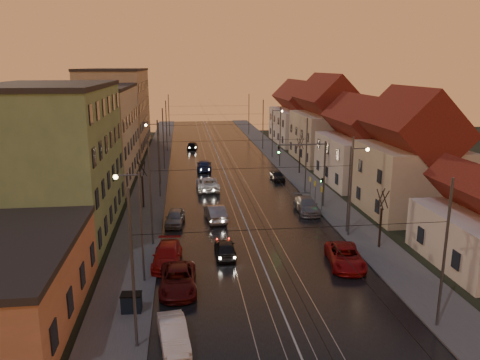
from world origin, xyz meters
name	(u,v)px	position (x,y,z in m)	size (l,w,h in m)	color
ground	(272,288)	(0.00, 0.00, 0.00)	(160.00, 160.00, 0.00)	black
road	(222,167)	(0.00, 40.00, 0.02)	(16.00, 120.00, 0.04)	black
sidewalk_left	(155,168)	(-10.00, 40.00, 0.07)	(4.00, 120.00, 0.15)	#4C4C4C
sidewalk_right	(287,165)	(10.00, 40.00, 0.07)	(4.00, 120.00, 0.15)	#4C4C4C
tram_rail_0	(208,167)	(-2.20, 40.00, 0.06)	(0.06, 120.00, 0.03)	gray
tram_rail_1	(217,167)	(-0.77, 40.00, 0.06)	(0.06, 120.00, 0.03)	gray
tram_rail_2	(227,166)	(0.77, 40.00, 0.06)	(0.06, 120.00, 0.03)	gray
tram_rail_3	(237,166)	(2.20, 40.00, 0.06)	(0.06, 120.00, 0.03)	gray
apartment_left_1	(53,162)	(-17.50, 14.00, 6.50)	(10.00, 18.00, 13.00)	#658856
apartment_left_2	(93,135)	(-17.50, 34.00, 6.00)	(10.00, 20.00, 12.00)	#C3B897
apartment_left_3	(117,111)	(-17.50, 58.00, 7.00)	(10.00, 24.00, 14.00)	tan
house_right_1	(410,161)	(17.00, 15.00, 5.45)	(8.67, 10.20, 10.80)	#B8A98E
house_right_2	(362,148)	(17.00, 28.00, 4.64)	(9.18, 12.24, 9.20)	silver
house_right_3	(327,124)	(17.00, 43.00, 5.80)	(9.18, 14.28, 11.50)	#B8A98E
house_right_4	(299,117)	(17.00, 61.00, 5.05)	(9.18, 16.32, 10.00)	silver
catenary_pole_l_0	(133,271)	(-8.60, -6.00, 4.50)	(0.16, 0.16, 9.00)	#595B60
catenary_pole_r_0	(444,255)	(8.60, -6.00, 4.50)	(0.16, 0.16, 9.00)	#595B60
catenary_pole_l_1	(151,195)	(-8.60, 9.00, 4.50)	(0.16, 0.16, 9.00)	#595B60
catenary_pole_r_1	(351,188)	(8.60, 9.00, 4.50)	(0.16, 0.16, 9.00)	#595B60
catenary_pole_l_2	(159,159)	(-8.60, 24.00, 4.50)	(0.16, 0.16, 9.00)	#595B60
catenary_pole_r_2	(306,156)	(8.60, 24.00, 4.50)	(0.16, 0.16, 9.00)	#595B60
catenary_pole_l_3	(163,139)	(-8.60, 39.00, 4.50)	(0.16, 0.16, 9.00)	#595B60
catenary_pole_r_3	(280,137)	(8.60, 39.00, 4.50)	(0.16, 0.16, 9.00)	#595B60
catenary_pole_l_4	(166,126)	(-8.60, 54.00, 4.50)	(0.16, 0.16, 9.00)	#595B60
catenary_pole_r_4	(263,125)	(8.60, 54.00, 4.50)	(0.16, 0.16, 9.00)	#595B60
catenary_pole_l_5	(169,116)	(-8.60, 72.00, 4.50)	(0.16, 0.16, 9.00)	#595B60
catenary_pole_r_5	(249,115)	(8.60, 72.00, 4.50)	(0.16, 0.16, 9.00)	#595B60
street_lamp_0	(136,217)	(-9.10, 2.00, 4.89)	(1.75, 0.32, 8.00)	#595B60
street_lamp_1	(353,181)	(9.10, 10.00, 4.89)	(1.75, 0.32, 8.00)	#595B60
street_lamp_2	(157,147)	(-9.10, 30.00, 4.89)	(1.75, 0.32, 8.00)	#595B60
street_lamp_3	(274,129)	(9.10, 46.00, 4.89)	(1.75, 0.32, 8.00)	#595B60
traffic_light_mast	(315,166)	(7.99, 18.00, 4.60)	(5.30, 0.32, 7.20)	#595B60
bare_tree_0	(143,186)	(-10.20, 20.00, 2.49)	(1.09, 1.09, 5.11)	black
bare_tree_1	(381,220)	(10.20, 6.00, 2.49)	(1.09, 1.09, 5.11)	black
bare_tree_2	(300,157)	(10.40, 34.00, 2.49)	(1.09, 1.09, 5.11)	black
driving_car_0	(225,248)	(-2.72, 5.95, 0.68)	(1.60, 3.99, 1.36)	black
driving_car_1	(215,213)	(-2.85, 14.96, 0.79)	(1.68, 4.81, 1.59)	gray
driving_car_2	(208,184)	(-2.96, 26.75, 0.79)	(2.63, 5.71, 1.59)	white
driving_car_3	(204,165)	(-2.84, 37.85, 0.75)	(2.10, 5.17, 1.50)	navy
driving_car_4	(192,145)	(-4.15, 55.95, 0.71)	(1.68, 4.18, 1.42)	black
parked_left_0	(173,334)	(-6.64, -5.92, 0.68)	(1.43, 4.11, 1.36)	silver
parked_left_1	(178,280)	(-6.42, 0.59, 0.74)	(2.45, 5.32, 1.48)	#4F0D0D
parked_left_2	(167,256)	(-7.26, 4.85, 0.75)	(2.09, 5.15, 1.50)	#A81310
parked_left_3	(175,217)	(-6.79, 14.26, 0.71)	(1.68, 4.17, 1.42)	gray
parked_right_0	(345,257)	(6.20, 3.02, 0.74)	(2.46, 5.33, 1.48)	#A01011
parked_right_1	(307,205)	(6.79, 16.50, 0.75)	(2.09, 5.15, 1.49)	gray
parked_right_2	(277,176)	(6.52, 30.56, 0.64)	(1.52, 3.78, 1.29)	black
dumpster	(132,303)	(-9.24, -2.22, 0.70)	(1.20, 0.80, 1.10)	black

